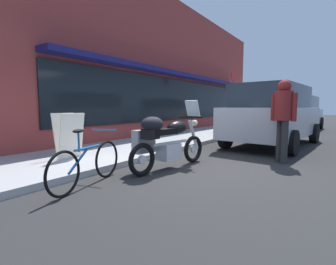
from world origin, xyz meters
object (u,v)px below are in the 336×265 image
object	(u,v)px
parked_minivan	(273,115)
parked_car_down_block	(297,113)
sandwich_board_sign	(69,135)
parked_bicycle	(87,163)
parking_sign_pole	(233,96)
pedestrian_walking	(283,111)
touring_motorcycle	(165,140)

from	to	relation	value
parked_minivan	parked_car_down_block	world-z (taller)	parked_minivan
sandwich_board_sign	parked_car_down_block	world-z (taller)	parked_car_down_block
parked_minivan	sandwich_board_sign	bearing A→B (deg)	149.14
parked_bicycle	parking_sign_pole	xyz separation A→B (m)	(9.03, 1.07, 1.36)
pedestrian_walking	parked_minivan	bearing A→B (deg)	16.45
parked_car_down_block	parked_minivan	bearing A→B (deg)	-178.65
pedestrian_walking	touring_motorcycle	bearing A→B (deg)	138.32
sandwich_board_sign	parked_car_down_block	distance (m)	11.80
parked_minivan	pedestrian_walking	bearing A→B (deg)	-163.55
parked_bicycle	parked_minivan	xyz separation A→B (m)	(5.98, -1.42, 0.63)
touring_motorcycle	parked_bicycle	world-z (taller)	touring_motorcycle
touring_motorcycle	pedestrian_walking	bearing A→B (deg)	-41.68
sandwich_board_sign	parking_sign_pole	size ratio (longest dim) A/B	0.36
parked_minivan	parked_car_down_block	bearing A→B (deg)	1.35
parked_bicycle	pedestrian_walking	xyz separation A→B (m)	(3.52, -2.15, 0.79)
parked_minivan	parked_car_down_block	size ratio (longest dim) A/B	0.98
parked_bicycle	pedestrian_walking	distance (m)	4.20
parked_car_down_block	parked_bicycle	bearing A→B (deg)	174.04
parked_minivan	parking_sign_pole	distance (m)	4.01
pedestrian_walking	parked_car_down_block	world-z (taller)	pedestrian_walking
parked_minivan	pedestrian_walking	xyz separation A→B (m)	(-2.46, -0.72, 0.16)
sandwich_board_sign	parked_car_down_block	bearing A→B (deg)	-14.50
parked_bicycle	sandwich_board_sign	world-z (taller)	sandwich_board_sign
parking_sign_pole	parked_car_down_block	bearing A→B (deg)	-36.40
touring_motorcycle	sandwich_board_sign	size ratio (longest dim) A/B	2.15
sandwich_board_sign	parking_sign_pole	world-z (taller)	parking_sign_pole
parking_sign_pole	sandwich_board_sign	bearing A→B (deg)	175.78
parked_minivan	parking_sign_pole	size ratio (longest dim) A/B	1.70
parked_minivan	parking_sign_pole	world-z (taller)	parking_sign_pole
touring_motorcycle	parked_car_down_block	size ratio (longest dim) A/B	0.44
pedestrian_walking	parking_sign_pole	xyz separation A→B (m)	(5.51, 3.22, 0.57)
sandwich_board_sign	parking_sign_pole	bearing A→B (deg)	-4.22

